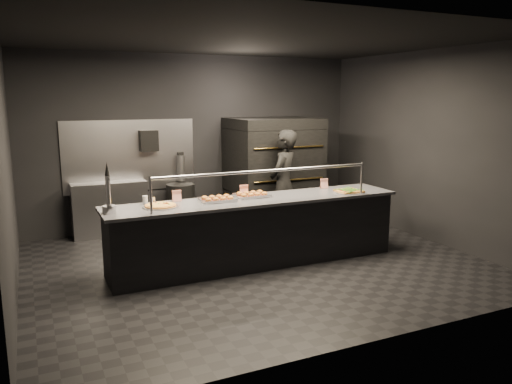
# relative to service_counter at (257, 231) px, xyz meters

# --- Properties ---
(room) EXTENTS (6.04, 6.00, 3.00)m
(room) POSITION_rel_service_counter_xyz_m (-0.02, 0.05, 1.03)
(room) COLOR black
(room) RESTS_ON ground
(service_counter) EXTENTS (4.10, 0.78, 1.37)m
(service_counter) POSITION_rel_service_counter_xyz_m (0.00, 0.00, 0.00)
(service_counter) COLOR black
(service_counter) RESTS_ON ground
(pizza_oven) EXTENTS (1.50, 1.23, 1.91)m
(pizza_oven) POSITION_rel_service_counter_xyz_m (1.20, 1.90, 0.50)
(pizza_oven) COLOR black
(pizza_oven) RESTS_ON ground
(prep_shelf) EXTENTS (1.20, 0.35, 0.90)m
(prep_shelf) POSITION_rel_service_counter_xyz_m (-1.60, 2.32, -0.01)
(prep_shelf) COLOR #99999E
(prep_shelf) RESTS_ON ground
(towel_dispenser) EXTENTS (0.30, 0.20, 0.35)m
(towel_dispenser) POSITION_rel_service_counter_xyz_m (-0.90, 2.39, 1.09)
(towel_dispenser) COLOR black
(towel_dispenser) RESTS_ON room
(fire_extinguisher) EXTENTS (0.14, 0.14, 0.51)m
(fire_extinguisher) POSITION_rel_service_counter_xyz_m (-0.35, 2.40, 0.60)
(fire_extinguisher) COLOR #B2B2B7
(fire_extinguisher) RESTS_ON room
(beer_tap) EXTENTS (0.16, 0.23, 0.61)m
(beer_tap) POSITION_rel_service_counter_xyz_m (-1.94, -0.05, 0.63)
(beer_tap) COLOR silver
(beer_tap) RESTS_ON service_counter
(round_pizza) EXTENTS (0.45, 0.45, 0.03)m
(round_pizza) POSITION_rel_service_counter_xyz_m (-1.31, 0.04, 0.47)
(round_pizza) COLOR silver
(round_pizza) RESTS_ON service_counter
(slider_tray_a) EXTENTS (0.49, 0.38, 0.07)m
(slider_tray_a) POSITION_rel_service_counter_xyz_m (-0.53, 0.07, 0.48)
(slider_tray_a) COLOR silver
(slider_tray_a) RESTS_ON service_counter
(slider_tray_b) EXTENTS (0.49, 0.38, 0.07)m
(slider_tray_b) POSITION_rel_service_counter_xyz_m (-0.00, 0.15, 0.48)
(slider_tray_b) COLOR silver
(slider_tray_b) RESTS_ON service_counter
(square_pizza) EXTENTS (0.43, 0.43, 0.05)m
(square_pizza) POSITION_rel_service_counter_xyz_m (1.40, -0.15, 0.47)
(square_pizza) COLOR silver
(square_pizza) RESTS_ON service_counter
(condiment_jar) EXTENTS (0.17, 0.07, 0.11)m
(condiment_jar) POSITION_rel_service_counter_xyz_m (-1.41, 0.28, 0.51)
(condiment_jar) COLOR silver
(condiment_jar) RESTS_ON service_counter
(tent_cards) EXTENTS (2.40, 0.04, 0.15)m
(tent_cards) POSITION_rel_service_counter_xyz_m (0.05, 0.28, 0.53)
(tent_cards) COLOR white
(tent_cards) RESTS_ON service_counter
(trash_bin) EXTENTS (0.48, 0.48, 0.81)m
(trash_bin) POSITION_rel_service_counter_xyz_m (-0.43, 2.18, -0.06)
(trash_bin) COLOR black
(trash_bin) RESTS_ON ground
(worker) EXTENTS (0.76, 0.74, 1.76)m
(worker) POSITION_rel_service_counter_xyz_m (0.97, 1.05, 0.42)
(worker) COLOR black
(worker) RESTS_ON ground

